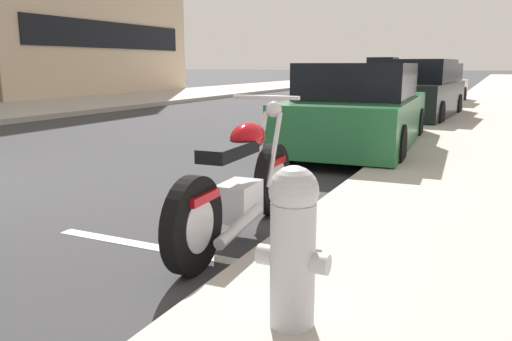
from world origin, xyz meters
The scene contains 8 objects.
sidewalk_far_curb centered at (12.00, 7.00, 0.07)m, with size 120.00×5.00×0.14m, color #ADA89E.
parking_stall_stripe centered at (0.00, -3.90, 0.00)m, with size 0.12×2.20×0.01m, color silver.
parked_motorcycle centered at (0.49, -4.24, 0.44)m, with size 2.19×0.62×1.14m.
parked_car_near_corner centered at (5.20, -4.00, 0.67)m, with size 4.31×1.97×1.42m.
parked_car_behind_motorcycle centered at (10.42, -4.14, 0.72)m, with size 4.43×1.98×1.53m.
parked_car_second_in_row centered at (15.67, -3.91, 0.67)m, with size 4.16×2.06×1.44m.
crossing_truck centered at (35.67, 1.28, 0.89)m, with size 2.31×5.08×1.91m.
fire_hydrant centered at (-0.91, -5.24, 0.56)m, with size 0.24×0.36×0.80m.
Camera 1 is at (-3.10, -6.08, 1.40)m, focal length 36.04 mm.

